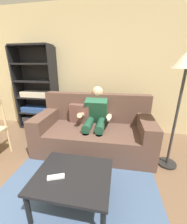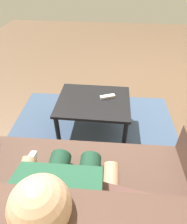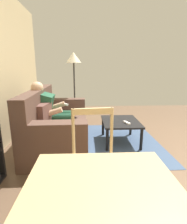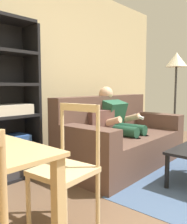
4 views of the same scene
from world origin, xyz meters
name	(u,v)px [view 3 (image 3 of 4)]	position (x,y,z in m)	size (l,w,h in m)	color
couch	(56,125)	(0.98, 1.94, 0.35)	(2.03, 0.99, 0.98)	brown
person_lounging	(53,112)	(1.00, 1.98, 0.59)	(0.60, 0.92, 1.12)	#23563D
coffee_table	(121,124)	(0.97, 0.76, 0.35)	(0.80, 0.65, 0.41)	black
tv_remote	(127,123)	(0.82, 0.69, 0.42)	(0.05, 0.17, 0.02)	white
dining_chair_facing_couch	(95,164)	(-0.62, 1.31, 0.48)	(0.46, 0.46, 0.98)	#D1B27F
area_rug	(120,142)	(0.97, 0.76, 0.00)	(2.00, 1.40, 0.01)	#3D5170
floor_lamp	(74,64)	(2.21, 1.66, 1.43)	(0.36, 0.36, 1.70)	black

